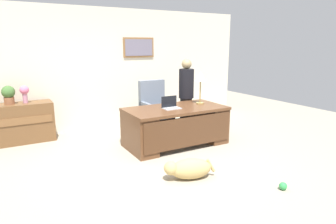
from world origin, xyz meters
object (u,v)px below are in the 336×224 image
potted_plant (8,94)px  dog_toy_bone (199,163)px  dog_toy_ball (283,186)px  desk (176,125)px  desk_lamp (201,78)px  credenza (10,124)px  dog_lying (189,169)px  armchair (155,109)px  vase_with_flowers (24,92)px  person_standing (186,95)px  laptop (171,105)px

potted_plant → dog_toy_bone: potted_plant is taller
dog_toy_ball → dog_toy_bone: dog_toy_ball is taller
desk → desk_lamp: bearing=10.6°
credenza → dog_toy_bone: size_ratio=9.95×
desk → dog_lying: bearing=-114.3°
desk → dog_toy_bone: desk is taller
armchair → vase_with_flowers: (-2.53, 0.61, 0.50)m
armchair → potted_plant: 2.91m
person_standing → potted_plant: size_ratio=4.45×
person_standing → dog_toy_bone: person_standing is taller
laptop → potted_plant: (-2.61, 1.64, 0.19)m
person_standing → vase_with_flowers: (-3.09, 1.01, 0.18)m
credenza → laptop: bearing=-31.8°
person_standing → dog_toy_bone: (-0.82, -1.67, -0.80)m
laptop → credenza: bearing=148.2°
laptop → dog_toy_ball: size_ratio=3.04×
desk → armchair: armchair is taller
laptop → dog_toy_bone: laptop is taller
credenza → potted_plant: bearing=2.2°
vase_with_flowers → desk: bearing=-34.2°
desk_lamp → vase_with_flowers: (-3.07, 1.55, -0.24)m
desk_lamp → dog_lying: bearing=-130.0°
dog_lying → dog_toy_bone: bearing=38.1°
desk_lamp → vase_with_flowers: bearing=153.3°
dog_lying → vase_with_flowers: vase_with_flowers is taller
desk_lamp → potted_plant: size_ratio=1.78×
vase_with_flowers → potted_plant: size_ratio=0.95×
desk → dog_toy_ball: bearing=-82.4°
vase_with_flowers → dog_toy_bone: bearing=-49.8°
person_standing → dog_lying: size_ratio=2.11×
person_standing → potted_plant: (-3.36, 1.01, 0.16)m
dog_lying → laptop: size_ratio=2.37×
dog_lying → dog_toy_ball: 1.29m
desk → potted_plant: (-2.72, 1.66, 0.58)m
armchair → dog_lying: armchair is taller
credenza → dog_lying: bearing=-54.5°
desk_lamp → dog_toy_bone: 1.84m
armchair → person_standing: 0.76m
armchair → dog_toy_ball: size_ratio=10.69×
desk_lamp → dog_toy_ball: bearing=-97.6°
vase_with_flowers → dog_lying: bearing=-58.7°
armchair → potted_plant: size_ratio=3.13×
dog_lying → desk: bearing=65.7°
credenza → person_standing: bearing=-16.5°
dog_toy_ball → dog_lying: bearing=135.2°
person_standing → dog_toy_ball: size_ratio=15.20×
laptop → vase_with_flowers: vase_with_flowers is taller
armchair → dog_lying: 2.53m
vase_with_flowers → dog_toy_ball: bearing=-55.0°
person_standing → laptop: (-0.75, -0.63, -0.03)m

